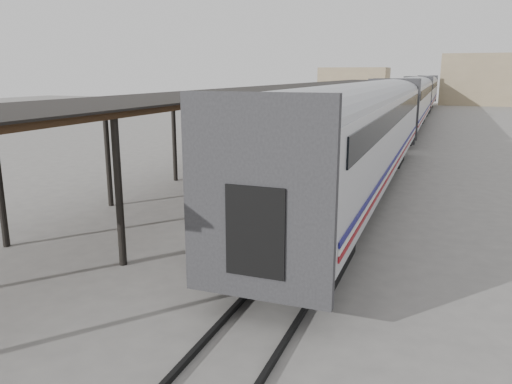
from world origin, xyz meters
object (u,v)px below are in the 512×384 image
object	(u,v)px
porter	(230,200)
pedestrian	(271,143)
luggage_tug	(301,140)
baggage_cart	(232,227)

from	to	relation	value
porter	pedestrian	world-z (taller)	porter
pedestrian	luggage_tug	bearing A→B (deg)	-91.53
baggage_cart	luggage_tug	world-z (taller)	luggage_tug
porter	pedestrian	bearing A→B (deg)	20.32
luggage_tug	pedestrian	distance (m)	4.04
baggage_cart	porter	xyz separation A→B (m)	(0.25, -0.65, 1.00)
luggage_tug	pedestrian	world-z (taller)	pedestrian
baggage_cart	porter	size ratio (longest dim) A/B	1.69
baggage_cart	porter	world-z (taller)	porter
baggage_cart	pedestrian	distance (m)	15.87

